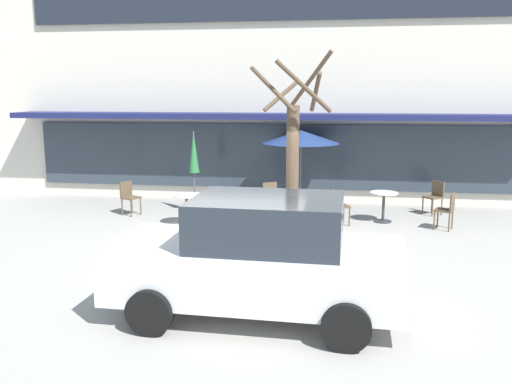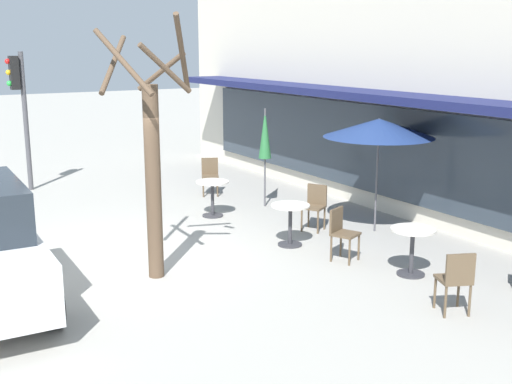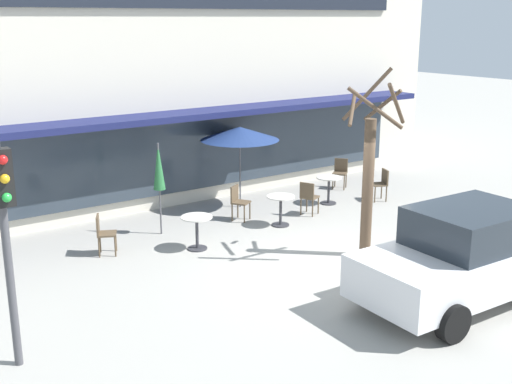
{
  "view_description": "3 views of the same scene",
  "coord_description": "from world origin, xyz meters",
  "views": [
    {
      "loc": [
        1.83,
        -9.9,
        3.22
      ],
      "look_at": [
        0.03,
        2.22,
        0.96
      ],
      "focal_mm": 38.0,
      "sensor_mm": 36.0,
      "label": 1
    },
    {
      "loc": [
        9.99,
        -3.34,
        3.54
      ],
      "look_at": [
        -0.12,
        2.76,
        0.84
      ],
      "focal_mm": 45.0,
      "sensor_mm": 36.0,
      "label": 2
    },
    {
      "loc": [
        -8.47,
        -9.06,
        4.99
      ],
      "look_at": [
        0.17,
        3.14,
        0.91
      ],
      "focal_mm": 45.0,
      "sensor_mm": 36.0,
      "label": 3
    }
  ],
  "objects": [
    {
      "name": "cafe_chair_2",
      "position": [
        4.47,
        3.11,
        0.53
      ],
      "size": [
        0.52,
        0.52,
        0.89
      ],
      "color": "brown",
      "rests_on": "ground"
    },
    {
      "name": "cafe_chair_1",
      "position": [
        1.9,
        3.22,
        0.53
      ],
      "size": [
        0.53,
        0.53,
        0.89
      ],
      "color": "brown",
      "rests_on": "ground"
    },
    {
      "name": "patio_umbrella_cream_folded",
      "position": [
        0.88,
        4.87,
        2.02
      ],
      "size": [
        2.1,
        2.1,
        2.2
      ],
      "color": "#4C4C51",
      "rests_on": "ground"
    },
    {
      "name": "cafe_chair_3",
      "position": [
        4.47,
        4.8,
        0.53
      ],
      "size": [
        0.56,
        0.56,
        0.89
      ],
      "color": "brown",
      "rests_on": "ground"
    },
    {
      "name": "cafe_table_near_wall",
      "position": [
        3.04,
        3.71,
        0.52
      ],
      "size": [
        0.7,
        0.7,
        0.76
      ],
      "color": "#333338",
      "rests_on": "ground"
    },
    {
      "name": "street_tree",
      "position": [
        1.03,
        0.24,
        1.83
      ],
      "size": [
        1.53,
        1.54,
        3.99
      ],
      "color": "brown",
      "rests_on": "ground"
    },
    {
      "name": "cafe_chair_0",
      "position": [
        -3.58,
        3.56,
        0.53
      ],
      "size": [
        0.53,
        0.53,
        0.89
      ],
      "color": "brown",
      "rests_on": "ground"
    },
    {
      "name": "cafe_table_streetside",
      "position": [
        0.78,
        2.94,
        0.52
      ],
      "size": [
        0.7,
        0.7,
        0.76
      ],
      "color": "#333338",
      "rests_on": "ground"
    },
    {
      "name": "cafe_table_by_tree",
      "position": [
        -1.76,
        2.68,
        0.52
      ],
      "size": [
        0.7,
        0.7,
        0.76
      ],
      "color": "#333338",
      "rests_on": "ground"
    },
    {
      "name": "parked_sedan",
      "position": [
        0.78,
        -2.47,
        0.88
      ],
      "size": [
        4.26,
        2.13,
        1.76
      ],
      "color": "silver",
      "rests_on": "ground"
    },
    {
      "name": "cafe_chair_4",
      "position": [
        0.18,
        3.93,
        0.53
      ],
      "size": [
        0.55,
        0.55,
        0.89
      ],
      "color": "brown",
      "rests_on": "ground"
    },
    {
      "name": "ground_plane",
      "position": [
        0.0,
        0.0,
        0.0
      ],
      "size": [
        80.0,
        80.0,
        0.0
      ],
      "primitive_type": "plane",
      "color": "#9E9B93"
    },
    {
      "name": "building_facade",
      "position": [
        0.0,
        9.97,
        4.0
      ],
      "size": [
        18.09,
        9.1,
        8.0
      ],
      "color": "beige",
      "rests_on": "ground"
    },
    {
      "name": "patio_umbrella_green_folded",
      "position": [
        -1.93,
        4.09,
        1.63
      ],
      "size": [
        0.28,
        0.28,
        2.2
      ],
      "color": "#4C4C51",
      "rests_on": "ground"
    }
  ]
}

